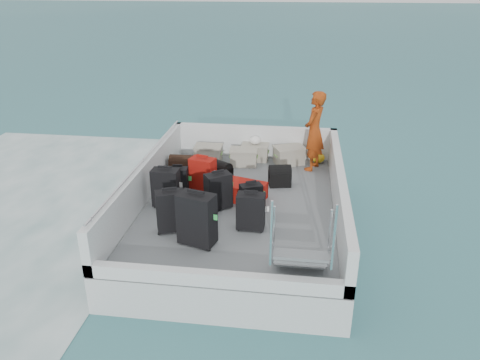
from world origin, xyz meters
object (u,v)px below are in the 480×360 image
object	(u,v)px
suitcase_0	(171,212)
crate_0	(209,154)
suitcase_5	(203,174)
suitcase_7	(251,199)
passenger	(314,131)
suitcase_8	(243,191)
suitcase_1	(166,188)
suitcase_2	(178,181)
crate_3	(289,156)
crate_1	(244,158)
suitcase_4	(218,191)
suitcase_6	(251,212)
suitcase_3	(197,220)
crate_2	(255,152)

from	to	relation	value
suitcase_0	crate_0	bearing A→B (deg)	68.67
suitcase_5	suitcase_7	world-z (taller)	suitcase_5
passenger	suitcase_8	bearing A→B (deg)	-15.76
suitcase_1	suitcase_2	world-z (taller)	suitcase_1
suitcase_1	crate_3	bearing A→B (deg)	50.60
passenger	crate_1	bearing A→B (deg)	-68.70
suitcase_7	suitcase_8	xyz separation A→B (m)	(-0.20, 0.50, -0.11)
suitcase_5	crate_1	bearing A→B (deg)	81.46
suitcase_1	suitcase_2	xyz separation A→B (m)	(0.08, 0.51, -0.09)
suitcase_2	suitcase_5	size ratio (longest dim) A/B	0.82
suitcase_4	suitcase_8	distance (m)	0.60
suitcase_4	passenger	size ratio (longest dim) A/B	0.39
suitcase_1	crate_0	distance (m)	2.26
suitcase_6	crate_3	distance (m)	2.99
suitcase_6	crate_3	size ratio (longest dim) A/B	1.04
suitcase_1	suitcase_8	size ratio (longest dim) A/B	0.89
crate_1	crate_3	bearing A→B (deg)	12.30
suitcase_4	passenger	distance (m)	2.69
suitcase_1	suitcase_3	size ratio (longest dim) A/B	0.84
suitcase_1	suitcase_5	world-z (taller)	suitcase_1
suitcase_0	suitcase_2	xyz separation A→B (m)	(-0.23, 1.35, -0.08)
suitcase_4	suitcase_0	bearing A→B (deg)	-159.28
suitcase_5	crate_1	distance (m)	1.49
suitcase_0	crate_3	distance (m)	3.62
suitcase_2	crate_1	xyz separation A→B (m)	(1.02, 1.61, -0.09)
suitcase_0	passenger	bearing A→B (deg)	31.31
suitcase_2	suitcase_0	bearing A→B (deg)	-85.36
suitcase_3	suitcase_7	world-z (taller)	suitcase_3
suitcase_5	crate_0	distance (m)	1.49
suitcase_6	suitcase_8	distance (m)	1.12
suitcase_0	suitcase_7	size ratio (longest dim) A/B	1.32
crate_0	passenger	size ratio (longest dim) A/B	0.34
suitcase_5	crate_0	world-z (taller)	suitcase_5
suitcase_2	suitcase_5	bearing A→B (deg)	26.06
suitcase_6	crate_0	world-z (taller)	suitcase_6
crate_2	crate_1	bearing A→B (deg)	-121.52
suitcase_7	crate_3	xyz separation A→B (m)	(0.57, 2.36, -0.08)
passenger	suitcase_0	bearing A→B (deg)	-15.58
suitcase_1	suitcase_4	world-z (taller)	suitcase_1
crate_2	crate_0	bearing A→B (deg)	-166.71
suitcase_6	suitcase_8	xyz separation A→B (m)	(-0.26, 1.08, -0.15)
suitcase_0	suitcase_4	xyz separation A→B (m)	(0.60, 0.87, -0.02)
suitcase_4	passenger	bearing A→B (deg)	16.94
crate_0	crate_1	bearing A→B (deg)	-8.17
suitcase_4	suitcase_8	bearing A→B (deg)	13.68
suitcase_7	suitcase_8	size ratio (longest dim) A/B	0.67
suitcase_1	suitcase_8	world-z (taller)	suitcase_1
suitcase_2	suitcase_8	world-z (taller)	suitcase_2
suitcase_2	crate_3	world-z (taller)	suitcase_2
crate_2	crate_3	xyz separation A→B (m)	(0.75, -0.14, 0.01)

